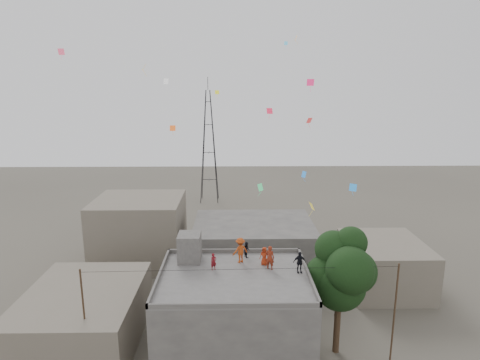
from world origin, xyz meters
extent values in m
plane|color=#4C483E|center=(0.00, 0.00, 0.00)|extent=(140.00, 140.00, 0.00)
cube|color=#4B4946|center=(0.00, 0.00, 3.00)|extent=(10.00, 8.00, 6.00)
cube|color=#5B5956|center=(0.00, 0.00, 6.05)|extent=(10.00, 8.00, 0.10)
cube|color=#4B4946|center=(0.00, 3.92, 6.25)|extent=(10.00, 0.15, 0.30)
cube|color=#4B4946|center=(0.00, -3.92, 6.25)|extent=(10.00, 0.15, 0.30)
cube|color=#4B4946|center=(4.92, 0.00, 6.25)|extent=(0.15, 8.00, 0.30)
cube|color=#4B4946|center=(-4.92, 0.00, 6.25)|extent=(0.15, 8.00, 0.30)
cube|color=#4B4946|center=(-3.20, 2.60, 7.10)|extent=(1.60, 1.80, 2.00)
cube|color=#6A6354|center=(-11.00, 2.00, 2.00)|extent=(8.00, 10.00, 4.00)
cube|color=#4B4946|center=(2.00, 14.00, 2.50)|extent=(12.00, 9.00, 5.00)
cube|color=#6A6354|center=(-10.00, 16.00, 3.50)|extent=(9.00, 8.00, 7.00)
cube|color=#6A6354|center=(14.00, 10.00, 2.20)|extent=(7.00, 8.00, 4.40)
cylinder|color=black|center=(7.20, 0.50, 2.00)|extent=(0.44, 0.44, 4.00)
cylinder|color=black|center=(7.35, 0.60, 3.60)|extent=(0.64, 0.91, 2.14)
sphere|color=black|center=(7.20, 0.50, 5.20)|extent=(3.60, 3.60, 3.60)
sphere|color=black|center=(8.30, 0.80, 6.00)|extent=(3.00, 3.00, 3.00)
sphere|color=black|center=(6.30, 1.00, 5.60)|extent=(2.80, 2.80, 2.80)
sphere|color=black|center=(7.60, -0.30, 6.60)|extent=(3.20, 3.20, 3.20)
sphere|color=black|center=(6.90, 1.40, 7.40)|extent=(2.60, 2.60, 2.60)
sphere|color=black|center=(8.00, 1.10, 8.00)|extent=(2.20, 2.20, 2.20)
cylinder|color=black|center=(-9.50, -1.50, 3.70)|extent=(0.12, 0.12, 7.40)
cylinder|color=black|center=(10.50, -1.00, 3.70)|extent=(0.12, 0.12, 7.40)
cylinder|color=black|center=(0.50, -1.25, 7.20)|extent=(20.00, 0.52, 0.02)
cylinder|color=black|center=(-4.85, 39.15, 9.00)|extent=(1.27, 1.27, 18.01)
cylinder|color=black|center=(-3.15, 39.15, 9.00)|extent=(1.27, 1.27, 18.01)
cylinder|color=black|center=(-3.15, 40.85, 9.00)|extent=(1.27, 1.27, 18.01)
cylinder|color=black|center=(-4.85, 40.85, 9.00)|extent=(1.27, 1.27, 18.01)
cube|color=black|center=(-4.00, 40.00, 3.60)|extent=(2.36, 0.08, 0.08)
cube|color=black|center=(-4.00, 40.00, 3.60)|extent=(0.08, 2.36, 0.08)
cube|color=black|center=(-4.00, 40.00, 8.10)|extent=(1.81, 0.08, 0.08)
cube|color=black|center=(-4.00, 40.00, 8.10)|extent=(0.08, 1.81, 0.08)
cube|color=black|center=(-4.00, 40.00, 12.60)|extent=(1.26, 0.08, 0.08)
cube|color=black|center=(-4.00, 40.00, 12.60)|extent=(0.08, 1.26, 0.08)
cube|color=black|center=(-4.00, 40.00, 16.20)|extent=(0.82, 0.08, 0.08)
cube|color=black|center=(-4.00, 40.00, 16.20)|extent=(0.08, 0.82, 0.08)
cylinder|color=black|center=(-4.00, 40.00, 19.00)|extent=(0.08, 0.08, 2.00)
imported|color=maroon|center=(2.46, 1.06, 6.95)|extent=(0.73, 0.61, 1.70)
imported|color=#A32D12|center=(2.13, 1.76, 6.76)|extent=(0.76, 0.64, 1.31)
imported|color=black|center=(0.93, 3.16, 6.67)|extent=(0.63, 0.68, 1.14)
imported|color=black|center=(4.40, 0.50, 6.84)|extent=(0.91, 0.46, 1.49)
imported|color=#AA3E13|center=(0.45, 2.22, 7.01)|extent=(1.36, 1.17, 1.83)
imported|color=maroon|center=(-1.40, 1.03, 6.69)|extent=(0.51, 0.46, 1.18)
plane|color=#E75818|center=(-4.79, 7.22, 15.21)|extent=(0.45, 0.18, 0.41)
plane|color=#FF2870|center=(5.99, 7.45, 18.70)|extent=(0.56, 0.24, 0.51)
plane|color=yellow|center=(-1.37, 9.86, 17.93)|extent=(0.36, 0.19, 0.32)
plane|color=blue|center=(8.44, 2.91, 11.41)|extent=(0.48, 0.38, 0.52)
plane|color=silver|center=(-5.55, 9.62, 18.82)|extent=(0.47, 0.29, 0.46)
plane|color=orange|center=(6.06, 16.04, 23.00)|extent=(0.12, 0.44, 0.42)
plane|color=#33C06B|center=(1.83, 2.25, 11.62)|extent=(0.44, 0.49, 0.48)
plane|color=red|center=(6.11, 7.93, 15.74)|extent=(0.54, 0.47, 0.43)
plane|color=yellow|center=(-6.17, 4.43, 19.69)|extent=(0.32, 0.50, 0.40)
plane|color=#4DBAE8|center=(4.98, 15.16, 22.40)|extent=(0.33, 0.06, 0.33)
plane|color=#EB4A6B|center=(-11.92, 4.75, 20.73)|extent=(0.44, 0.13, 0.42)
plane|color=gold|center=(5.26, 1.41, 10.50)|extent=(0.33, 0.58, 0.50)
plane|color=#F9274D|center=(2.71, 5.91, 16.60)|extent=(0.49, 0.37, 0.44)
plane|color=blue|center=(5.62, 6.79, 11.54)|extent=(0.34, 0.50, 0.49)
camera|label=1|loc=(-0.01, -24.44, 18.25)|focal=30.00mm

